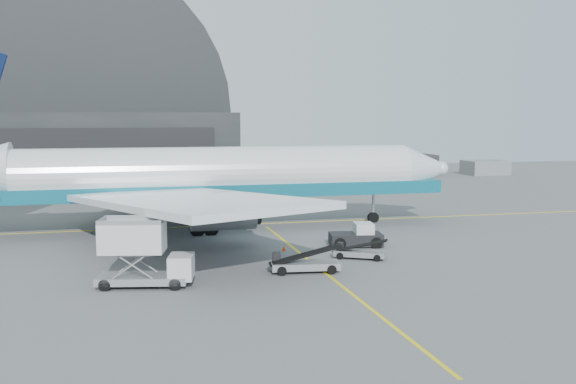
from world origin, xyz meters
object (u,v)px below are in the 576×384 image
object	(u,v)px
airliner	(199,176)
belt_loader_a	(304,264)
catering_truck	(141,254)
pushback_tug	(357,237)
belt_loader_b	(359,252)

from	to	relation	value
airliner	belt_loader_a	size ratio (longest dim) A/B	10.17
airliner	catering_truck	world-z (taller)	airliner
pushback_tug	belt_loader_b	world-z (taller)	pushback_tug
airliner	belt_loader_a	world-z (taller)	airliner
airliner	catering_truck	distance (m)	22.33
catering_truck	belt_loader_a	distance (m)	11.69
catering_truck	belt_loader_a	world-z (taller)	catering_truck
belt_loader_a	belt_loader_b	bearing A→B (deg)	38.32
pushback_tug	catering_truck	bearing A→B (deg)	-143.74
airliner	catering_truck	bearing A→B (deg)	-105.96
belt_loader_a	belt_loader_b	world-z (taller)	belt_loader_a
airliner	belt_loader_a	xyz separation A→B (m)	(5.44, -20.00, -4.74)
airliner	catering_truck	size ratio (longest dim) A/B	8.23
airliner	pushback_tug	world-z (taller)	airliner
airliner	belt_loader_b	distance (m)	20.48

